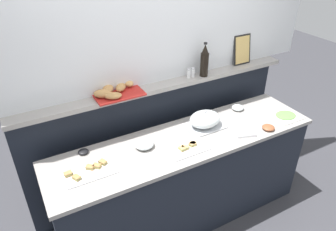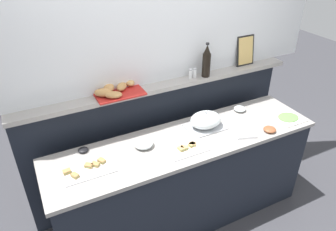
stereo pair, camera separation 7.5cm
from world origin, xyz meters
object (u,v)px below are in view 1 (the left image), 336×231
object	(u,v)px
sandwich_platter_side	(187,147)
condiment_bowl_cream	(268,128)
glass_bowl_medium	(144,144)
framed_picture	(242,50)
pepper_shaker	(193,72)
sandwich_platter_front	(90,172)
wine_bottle_dark	(204,61)
napkin_stack	(243,131)
condiment_bowl_red	(83,152)
glass_bowl_large	(238,108)
serving_cloche	(205,120)
bread_basket	(115,91)
salt_shaker	(189,73)
cold_cuts_platter	(286,116)

from	to	relation	value
sandwich_platter_side	condiment_bowl_cream	size ratio (longest dim) A/B	3.07
glass_bowl_medium	framed_picture	size ratio (longest dim) A/B	0.54
condiment_bowl_cream	pepper_shaker	distance (m)	0.83
sandwich_platter_front	wine_bottle_dark	bearing A→B (deg)	17.88
sandwich_platter_front	napkin_stack	world-z (taller)	sandwich_platter_front
condiment_bowl_red	sandwich_platter_front	bearing A→B (deg)	-95.67
glass_bowl_medium	wine_bottle_dark	xyz separation A→B (m)	(0.76, 0.31, 0.46)
glass_bowl_large	glass_bowl_medium	xyz separation A→B (m)	(-1.05, -0.11, 0.01)
sandwich_platter_side	serving_cloche	size ratio (longest dim) A/B	0.99
wine_bottle_dark	bread_basket	world-z (taller)	wine_bottle_dark
serving_cloche	glass_bowl_large	size ratio (longest dim) A/B	2.97
napkin_stack	framed_picture	world-z (taller)	framed_picture
condiment_bowl_red	bread_basket	xyz separation A→B (m)	(0.37, 0.19, 0.36)
glass_bowl_large	napkin_stack	size ratio (longest dim) A/B	0.67
napkin_stack	framed_picture	size ratio (longest dim) A/B	0.58
salt_shaker	bread_basket	world-z (taller)	salt_shaker
glass_bowl_medium	bread_basket	size ratio (longest dim) A/B	0.38
pepper_shaker	glass_bowl_large	bearing A→B (deg)	-29.60
wine_bottle_dark	salt_shaker	bearing A→B (deg)	169.22
condiment_bowl_cream	napkin_stack	xyz separation A→B (m)	(-0.22, 0.07, -0.01)
sandwich_platter_front	framed_picture	bearing A→B (deg)	15.07
sandwich_platter_front	cold_cuts_platter	xyz separation A→B (m)	(1.85, -0.11, -0.00)
sandwich_platter_side	napkin_stack	xyz separation A→B (m)	(0.55, -0.04, 0.00)
salt_shaker	napkin_stack	bearing A→B (deg)	-67.67
salt_shaker	wine_bottle_dark	bearing A→B (deg)	-10.78
glass_bowl_medium	napkin_stack	size ratio (longest dim) A/B	0.93
salt_shaker	sandwich_platter_side	bearing A→B (deg)	-122.08
sandwich_platter_front	salt_shaker	world-z (taller)	salt_shaker
serving_cloche	bread_basket	bearing A→B (deg)	154.39
cold_cuts_platter	napkin_stack	xyz separation A→B (m)	(-0.52, -0.01, 0.00)
sandwich_platter_side	wine_bottle_dark	world-z (taller)	wine_bottle_dark
napkin_stack	salt_shaker	size ratio (longest dim) A/B	1.95
sandwich_platter_side	framed_picture	xyz separation A→B (m)	(0.96, 0.55, 0.48)
sandwich_platter_side	bread_basket	world-z (taller)	bread_basket
sandwich_platter_front	condiment_bowl_cream	size ratio (longest dim) A/B	3.46
cold_cuts_platter	serving_cloche	size ratio (longest dim) A/B	0.79
glass_bowl_large	salt_shaker	xyz separation A→B (m)	(-0.44, 0.22, 0.37)
sandwich_platter_front	glass_bowl_large	world-z (taller)	glass_bowl_large
napkin_stack	serving_cloche	bearing A→B (deg)	136.52
glass_bowl_large	salt_shaker	bearing A→B (deg)	152.95
pepper_shaker	bread_basket	distance (m)	0.75
serving_cloche	napkin_stack	world-z (taller)	serving_cloche
sandwich_platter_front	wine_bottle_dark	distance (m)	1.39
cold_cuts_platter	sandwich_platter_front	bearing A→B (deg)	176.56
glass_bowl_large	pepper_shaker	bearing A→B (deg)	150.40
condiment_bowl_cream	glass_bowl_large	bearing A→B (deg)	92.01
glass_bowl_large	pepper_shaker	world-z (taller)	pepper_shaker
bread_basket	glass_bowl_large	bearing A→B (deg)	-11.48
sandwich_platter_side	salt_shaker	world-z (taller)	salt_shaker
salt_shaker	pepper_shaker	bearing A→B (deg)	0.00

